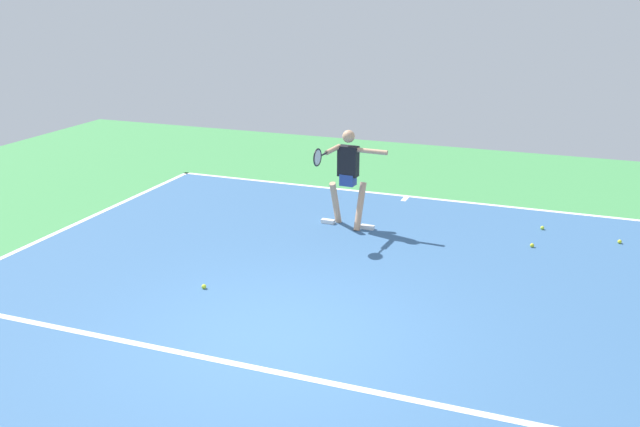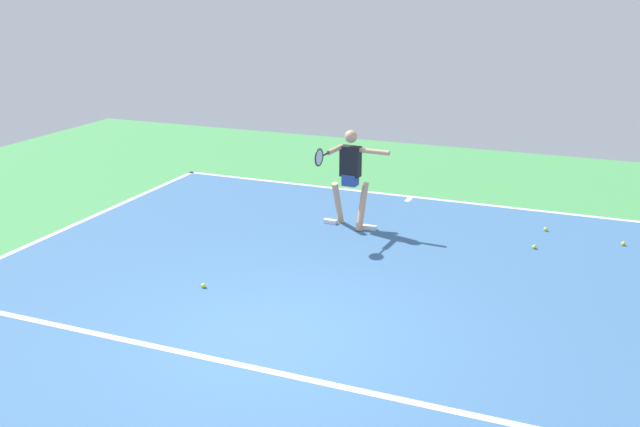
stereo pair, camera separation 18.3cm
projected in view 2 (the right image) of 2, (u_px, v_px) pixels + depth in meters
name	position (u px, v px, depth m)	size (l,w,h in m)	color
ground_plane	(277.00, 337.00, 8.43)	(22.09, 22.09, 0.00)	#428E4C
court_surface	(277.00, 337.00, 8.42)	(10.23, 12.66, 0.00)	#38608E
court_line_baseline_near	(411.00, 197.00, 13.96)	(10.23, 0.10, 0.01)	white
court_line_service	(248.00, 367.00, 7.77)	(7.67, 0.10, 0.01)	white
court_line_centre_mark	(409.00, 199.00, 13.79)	(0.10, 0.30, 0.01)	white
tennis_player	(350.00, 173.00, 11.93)	(1.19, 1.23, 1.72)	tan
tennis_ball_near_service_line	(546.00, 229.00, 12.02)	(0.07, 0.07, 0.07)	#C6E53D
tennis_ball_by_baseline	(203.00, 286.00, 9.78)	(0.07, 0.07, 0.07)	#CCE033
tennis_ball_near_player	(534.00, 247.00, 11.22)	(0.07, 0.07, 0.07)	yellow
tennis_ball_centre_court	(623.00, 244.00, 11.36)	(0.07, 0.07, 0.07)	yellow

